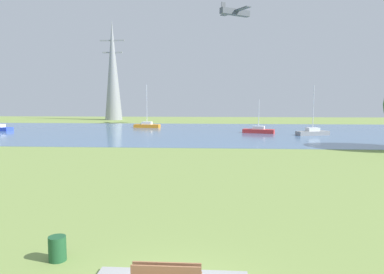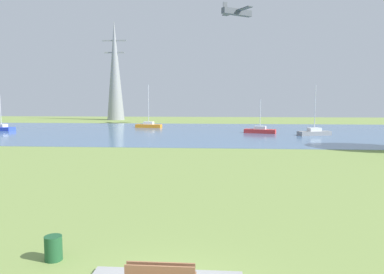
# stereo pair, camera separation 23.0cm
# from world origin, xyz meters

# --- Properties ---
(ground_plane) EXTENTS (160.00, 160.00, 0.00)m
(ground_plane) POSITION_xyz_m (0.00, 22.00, 0.00)
(ground_plane) COLOR #7F994C
(litter_bin) EXTENTS (0.56, 0.56, 0.80)m
(litter_bin) POSITION_xyz_m (-3.84, 2.14, 0.40)
(litter_bin) COLOR #1E512D
(litter_bin) RESTS_ON ground
(water_surface) EXTENTS (140.00, 40.00, 0.02)m
(water_surface) POSITION_xyz_m (0.00, 50.00, 0.01)
(water_surface) COLOR #4D719C
(water_surface) RESTS_ON ground
(sailboat_orange) EXTENTS (4.95, 2.07, 7.90)m
(sailboat_orange) POSITION_xyz_m (-11.75, 58.33, 0.47)
(sailboat_orange) COLOR orange
(sailboat_orange) RESTS_ON water_surface
(sailboat_gray) EXTENTS (5.03, 2.92, 7.26)m
(sailboat_gray) POSITION_xyz_m (15.18, 45.48, 0.47)
(sailboat_gray) COLOR gray
(sailboat_gray) RESTS_ON water_surface
(sailboat_red) EXTENTS (5.02, 2.69, 5.23)m
(sailboat_red) POSITION_xyz_m (7.67, 48.42, 0.44)
(sailboat_red) COLOR red
(sailboat_red) RESTS_ON water_surface
(sailboat_blue) EXTENTS (5.03, 2.82, 5.98)m
(sailboat_blue) POSITION_xyz_m (-35.17, 49.91, 0.45)
(sailboat_blue) COLOR blue
(sailboat_blue) RESTS_ON water_surface
(electricity_pylon) EXTENTS (6.40, 4.40, 25.15)m
(electricity_pylon) POSITION_xyz_m (-25.43, 84.30, 12.59)
(electricity_pylon) COLOR gray
(electricity_pylon) RESTS_ON ground
(light_aircraft) EXTENTS (5.92, 7.58, 2.10)m
(light_aircraft) POSITION_xyz_m (4.47, 63.33, 21.80)
(light_aircraft) COLOR #4C5156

